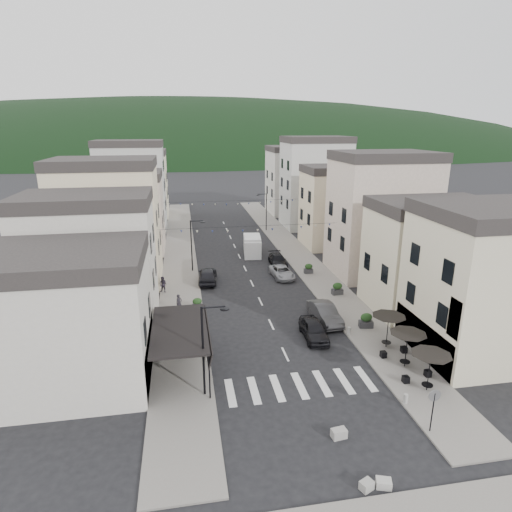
# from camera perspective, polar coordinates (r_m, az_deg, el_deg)

# --- Properties ---
(ground) EXTENTS (700.00, 700.00, 0.00)m
(ground) POSITION_cam_1_polar(r_m,az_deg,el_deg) (27.38, 7.04, -19.06)
(ground) COLOR black
(ground) RESTS_ON ground
(sidewalk_left) EXTENTS (4.00, 76.00, 0.12)m
(sidewalk_left) POSITION_cam_1_polar(r_m,az_deg,el_deg) (55.44, -10.09, -0.06)
(sidewalk_left) COLOR slate
(sidewalk_left) RESTS_ON ground
(sidewalk_right) EXTENTS (4.00, 76.00, 0.12)m
(sidewalk_right) POSITION_cam_1_polar(r_m,az_deg,el_deg) (57.28, 5.07, 0.69)
(sidewalk_right) COLOR slate
(sidewalk_right) RESTS_ON ground
(hill_backdrop) EXTENTS (640.00, 360.00, 70.00)m
(hill_backdrop) POSITION_cam_1_polar(r_m,az_deg,el_deg) (321.56, -8.91, 13.91)
(hill_backdrop) COLOR black
(hill_backdrop) RESTS_ON ground
(boutique_building) EXTENTS (12.00, 8.00, 8.00)m
(boutique_building) POSITION_cam_1_polar(r_m,az_deg,el_deg) (29.99, -25.90, -8.54)
(boutique_building) COLOR beige
(boutique_building) RESTS_ON ground
(bistro_building) EXTENTS (10.00, 8.00, 10.00)m
(bistro_building) POSITION_cam_1_polar(r_m,az_deg,el_deg) (34.77, 28.90, -3.76)
(bistro_building) COLOR beige
(bistro_building) RESTS_ON ground
(boutique_awning) EXTENTS (3.77, 7.50, 3.28)m
(boutique_awning) POSITION_cam_1_polar(r_m,az_deg,el_deg) (29.12, -9.68, -9.66)
(boutique_awning) COLOR black
(boutique_awning) RESTS_ON ground
(buildings_row_left) EXTENTS (10.20, 54.16, 14.00)m
(buildings_row_left) POSITION_cam_1_polar(r_m,az_deg,el_deg) (60.15, -17.13, 6.72)
(buildings_row_left) COLOR beige
(buildings_row_left) RESTS_ON ground
(buildings_row_right) EXTENTS (10.20, 54.16, 14.50)m
(buildings_row_right) POSITION_cam_1_polar(r_m,az_deg,el_deg) (62.28, 10.43, 7.70)
(buildings_row_right) COLOR beige
(buildings_row_right) RESTS_ON ground
(cafe_terrace) EXTENTS (2.50, 8.10, 2.53)m
(cafe_terrace) POSITION_cam_1_polar(r_m,az_deg,el_deg) (31.16, 19.58, -10.16)
(cafe_terrace) COLOR black
(cafe_terrace) RESTS_ON ground
(streetlamp_left_near) EXTENTS (1.70, 0.56, 6.00)m
(streetlamp_left_near) POSITION_cam_1_polar(r_m,az_deg,el_deg) (26.20, -6.50, -11.27)
(streetlamp_left_near) COLOR black
(streetlamp_left_near) RESTS_ON ground
(streetlamp_left_far) EXTENTS (1.70, 0.56, 6.00)m
(streetlamp_left_far) POSITION_cam_1_polar(r_m,az_deg,el_deg) (48.69, -8.31, 2.09)
(streetlamp_left_far) COLOR black
(streetlamp_left_far) RESTS_ON ground
(streetlamp_right_far) EXTENTS (1.70, 0.56, 6.00)m
(streetlamp_right_far) POSITION_cam_1_polar(r_m,az_deg,el_deg) (67.46, 1.15, 6.41)
(streetlamp_right_far) COLOR black
(streetlamp_right_far) RESTS_ON ground
(traffic_sign) EXTENTS (0.70, 0.07, 2.70)m
(traffic_sign) POSITION_cam_1_polar(r_m,az_deg,el_deg) (25.88, 22.61, -17.57)
(traffic_sign) COLOR black
(traffic_sign) RESTS_ON ground
(bollards) EXTENTS (11.66, 10.26, 0.60)m
(bollards) POSITION_cam_1_polar(r_m,az_deg,el_deg) (31.60, 4.14, -12.72)
(bollards) COLOR gray
(bollards) RESTS_ON ground
(bunting_near) EXTENTS (19.00, 0.28, 0.62)m
(bunting_near) POSITION_cam_1_polar(r_m,az_deg,el_deg) (44.85, -0.78, 3.57)
(bunting_near) COLOR black
(bunting_near) RESTS_ON ground
(bunting_far) EXTENTS (19.00, 0.28, 0.62)m
(bunting_far) POSITION_cam_1_polar(r_m,az_deg,el_deg) (60.39, -3.21, 7.03)
(bunting_far) COLOR black
(bunting_far) RESTS_ON ground
(parked_car_a) EXTENTS (1.84, 4.30, 1.45)m
(parked_car_a) POSITION_cam_1_polar(r_m,az_deg,el_deg) (34.36, 7.70, -9.69)
(parked_car_a) COLOR black
(parked_car_a) RESTS_ON ground
(parked_car_b) EXTENTS (1.99, 4.83, 1.56)m
(parked_car_b) POSITION_cam_1_polar(r_m,az_deg,el_deg) (37.13, 9.16, -7.55)
(parked_car_b) COLOR #37373A
(parked_car_b) RESTS_ON ground
(parked_car_c) EXTENTS (2.38, 4.59, 1.23)m
(parked_car_c) POSITION_cam_1_polar(r_m,az_deg,el_deg) (47.19, 3.47, -2.15)
(parked_car_c) COLOR #92939A
(parked_car_c) RESTS_ON ground
(parked_car_d) EXTENTS (1.91, 4.47, 1.29)m
(parked_car_d) POSITION_cam_1_polar(r_m,az_deg,el_deg) (51.22, 2.90, -0.56)
(parked_car_d) COLOR black
(parked_car_d) RESTS_ON ground
(parked_car_e) EXTENTS (2.34, 4.86, 1.60)m
(parked_car_e) POSITION_cam_1_polar(r_m,az_deg,el_deg) (45.94, -6.47, -2.53)
(parked_car_e) COLOR black
(parked_car_e) RESTS_ON ground
(delivery_van) EXTENTS (2.72, 5.52, 2.55)m
(delivery_van) POSITION_cam_1_polar(r_m,az_deg,el_deg) (55.43, -0.51, 1.48)
(delivery_van) COLOR silver
(delivery_van) RESTS_ON ground
(pedestrian_a) EXTENTS (0.72, 0.66, 1.64)m
(pedestrian_a) POSITION_cam_1_polar(r_m,az_deg,el_deg) (38.82, -10.23, -6.22)
(pedestrian_a) COLOR black
(pedestrian_a) RESTS_ON sidewalk_left
(pedestrian_b) EXTENTS (0.99, 0.91, 1.63)m
(pedestrian_b) POSITION_cam_1_polar(r_m,az_deg,el_deg) (43.55, -12.28, -3.74)
(pedestrian_b) COLOR #26212C
(pedestrian_b) RESTS_ON sidewalk_left
(concrete_block_a) EXTENTS (0.86, 0.60, 0.50)m
(concrete_block_a) POSITION_cam_1_polar(r_m,az_deg,el_deg) (25.20, 11.00, -22.21)
(concrete_block_a) COLOR gray
(concrete_block_a) RESTS_ON ground
(concrete_block_b) EXTENTS (0.73, 0.66, 0.45)m
(concrete_block_b) POSITION_cam_1_polar(r_m,az_deg,el_deg) (22.86, 14.53, -27.50)
(concrete_block_b) COLOR gray
(concrete_block_b) RESTS_ON ground
(concrete_block_c) EXTENTS (0.82, 0.69, 0.40)m
(concrete_block_c) POSITION_cam_1_polar(r_m,az_deg,el_deg) (23.17, 16.66, -27.05)
(concrete_block_c) COLOR #A4A29C
(concrete_block_c) RESTS_ON ground
(planter_la) EXTENTS (1.15, 0.70, 1.23)m
(planter_la) POSITION_cam_1_polar(r_m,az_deg,el_deg) (32.50, -9.65, -11.44)
(planter_la) COLOR #2D2D2F
(planter_la) RESTS_ON sidewalk_left
(planter_lb) EXTENTS (1.08, 0.82, 1.07)m
(planter_lb) POSITION_cam_1_polar(r_m,az_deg,el_deg) (39.23, -7.83, -6.33)
(planter_lb) COLOR #323235
(planter_lb) RESTS_ON sidewalk_left
(planter_ra) EXTENTS (1.19, 0.76, 1.25)m
(planter_ra) POSITION_cam_1_polar(r_m,az_deg,el_deg) (36.64, 14.48, -8.32)
(planter_ra) COLOR #2B2B2D
(planter_ra) RESTS_ON sidewalk_right
(planter_rb) EXTENTS (1.12, 0.66, 1.21)m
(planter_rb) POSITION_cam_1_polar(r_m,az_deg,el_deg) (42.91, 10.79, -4.29)
(planter_rb) COLOR #313133
(planter_rb) RESTS_ON sidewalk_right
(planter_rc) EXTENTS (1.03, 0.60, 1.12)m
(planter_rc) POSITION_cam_1_polar(r_m,az_deg,el_deg) (48.48, 7.02, -1.67)
(planter_rc) COLOR #313234
(planter_rc) RESTS_ON sidewalk_right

